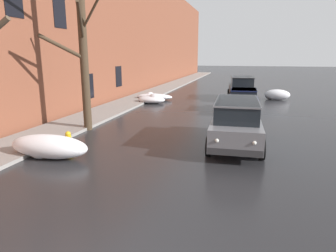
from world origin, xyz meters
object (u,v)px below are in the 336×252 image
Objects in this scene: suv_black_parked_kerbside_mid at (241,87)px; fire_hydrant at (68,140)px; sedan_darkblue_parked_kerbside_close at (243,100)px; bare_tree_second_along_sidewalk at (82,46)px; suv_grey_approaching_near_lane at (236,121)px.

suv_black_parked_kerbside_mid reaches higher than fire_hydrant.
fire_hydrant is (-5.95, -15.31, -0.63)m from suv_black_parked_kerbside_mid.
sedan_darkblue_parked_kerbside_close reaches higher than fire_hydrant.
suv_black_parked_kerbside_mid is at bearing 68.75° from fire_hydrant.
bare_tree_second_along_sidewalk is 7.56m from suv_grey_approaching_near_lane.
suv_grey_approaching_near_lane is 1.17× the size of sedan_darkblue_parked_kerbside_close.
sedan_darkblue_parked_kerbside_close is 0.90× the size of suv_black_parked_kerbside_mid.
bare_tree_second_along_sidewalk reaches higher than fire_hydrant.
suv_black_parked_kerbside_mid is 16.44m from fire_hydrant.
suv_grey_approaching_near_lane is 7.63m from sedan_darkblue_parked_kerbside_close.
suv_grey_approaching_near_lane reaches higher than fire_hydrant.
fire_hydrant is at bearing -73.63° from bare_tree_second_along_sidewalk.
bare_tree_second_along_sidewalk is at bearing -135.76° from sedan_darkblue_parked_kerbside_close.
suv_grey_approaching_near_lane is at bearing 19.31° from fire_hydrant.
bare_tree_second_along_sidewalk is 14.46m from suv_black_parked_kerbside_mid.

